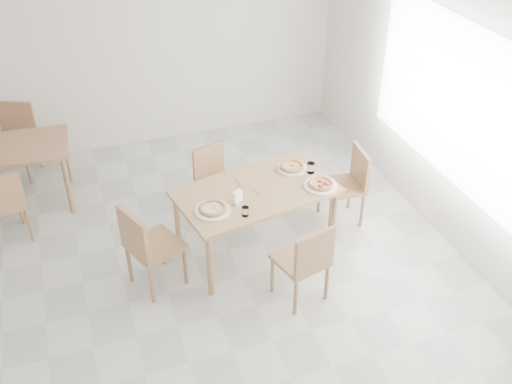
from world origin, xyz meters
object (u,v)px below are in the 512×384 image
object	(u,v)px
plate_pepperoni	(321,186)
napkin_holder	(237,197)
pizza_mushroom	(213,208)
plate_margherita	(292,168)
pizza_pepperoni	(321,184)
main_table	(256,197)
chair_south	(306,259)
tumbler_b	(245,211)
tumbler_a	(311,168)
second_table	(4,155)
plate_mushroom	(213,210)
chair_back_s	(2,202)
chair_west	(146,244)
chair_east	(349,180)
chair_north	(214,176)
chair_back_n	(16,134)
pizza_margherita	(292,166)

from	to	relation	value
plate_pepperoni	napkin_holder	xyz separation A→B (m)	(-0.86, 0.01, 0.05)
plate_pepperoni	pizza_mushroom	distance (m)	1.13
plate_margherita	pizza_pepperoni	world-z (taller)	pizza_pepperoni
main_table	chair_south	xyz separation A→B (m)	(0.18, -0.86, -0.17)
chair_south	tumbler_b	bearing A→B (deg)	-64.88
tumbler_a	second_table	size ratio (longest dim) A/B	0.08
plate_mushroom	napkin_holder	bearing A→B (deg)	12.23
plate_margherita	tumbler_a	world-z (taller)	tumbler_a
pizza_mushroom	tumbler_a	xyz separation A→B (m)	(1.14, 0.33, 0.02)
pizza_mushroom	chair_back_s	size ratio (longest dim) A/B	0.35
chair_south	tumbler_a	distance (m)	1.12
chair_west	tumbler_b	xyz separation A→B (m)	(0.91, -0.17, 0.27)
chair_west	plate_pepperoni	distance (m)	1.79
tumbler_a	chair_west	bearing A→B (deg)	-169.80
chair_east	chair_back_s	xyz separation A→B (m)	(-3.56, 0.79, 0.01)
pizza_pepperoni	chair_back_s	size ratio (longest dim) A/B	0.30
plate_pepperoni	plate_mushroom	bearing A→B (deg)	-177.43
plate_margherita	chair_west	bearing A→B (deg)	-164.70
chair_north	tumbler_b	xyz separation A→B (m)	(-0.03, -1.18, 0.33)
chair_east	napkin_holder	world-z (taller)	napkin_holder
chair_north	pizza_pepperoni	xyz separation A→B (m)	(0.83, -0.97, 0.32)
chair_south	chair_north	bearing A→B (deg)	-91.82
plate_pepperoni	pizza_mushroom	world-z (taller)	pizza_mushroom
chair_back_s	plate_pepperoni	bearing A→B (deg)	146.51
second_table	chair_west	bearing A→B (deg)	-53.78
main_table	second_table	bearing A→B (deg)	133.77
tumbler_a	chair_back_n	xyz separation A→B (m)	(-2.90, 2.30, -0.28)
plate_mushroom	pizza_pepperoni	bearing A→B (deg)	2.57
main_table	tumbler_a	world-z (taller)	tumbler_a
main_table	chair_north	world-z (taller)	chair_north
chair_east	plate_margherita	world-z (taller)	chair_east
tumbler_a	tumbler_b	bearing A→B (deg)	-150.67
chair_east	pizza_pepperoni	distance (m)	0.68
pizza_pepperoni	tumbler_b	world-z (taller)	tumbler_b
chair_north	chair_south	bearing A→B (deg)	-95.79
pizza_margherita	pizza_mushroom	world-z (taller)	same
chair_south	tumbler_a	world-z (taller)	chair_south
chair_south	plate_mushroom	world-z (taller)	chair_south
pizza_margherita	second_table	size ratio (longest dim) A/B	0.21
chair_south	chair_east	xyz separation A→B (m)	(0.96, 1.05, -0.00)
pizza_pepperoni	tumbler_a	distance (m)	0.28
pizza_margherita	pizza_pepperoni	bearing A→B (deg)	-69.92
tumbler_b	pizza_mushroom	bearing A→B (deg)	148.89
tumbler_a	napkin_holder	world-z (taller)	napkin_holder
chair_north	pizza_pepperoni	size ratio (longest dim) A/B	3.06
napkin_holder	plate_pepperoni	bearing A→B (deg)	-34.57
main_table	plate_margherita	size ratio (longest dim) A/B	5.39
pizza_mushroom	napkin_holder	world-z (taller)	napkin_holder
pizza_pepperoni	pizza_margherita	bearing A→B (deg)	110.08
pizza_pepperoni	chair_back_s	distance (m)	3.26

